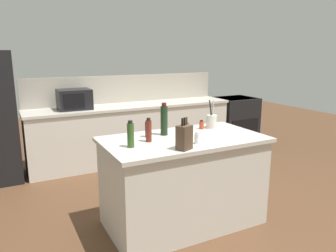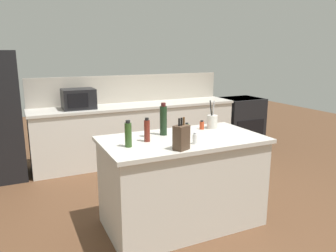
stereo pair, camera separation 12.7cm
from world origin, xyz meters
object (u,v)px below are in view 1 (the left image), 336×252
at_px(wine_bottle, 164,120).
at_px(vinegar_bottle, 149,131).
at_px(microwave, 74,99).
at_px(spice_jar_oregano, 187,127).
at_px(salt_shaker, 197,138).
at_px(knife_block, 184,137).
at_px(soy_sauce_bottle, 148,129).
at_px(range_oven, 235,121).
at_px(olive_oil_bottle, 131,135).
at_px(utensil_crock, 212,121).
at_px(spice_jar_paprika, 201,125).

xyz_separation_m(wine_bottle, vinegar_bottle, (-0.25, -0.17, -0.05)).
relative_size(microwave, spice_jar_oregano, 4.85).
xyz_separation_m(salt_shaker, wine_bottle, (-0.13, 0.44, 0.11)).
bearing_deg(spice_jar_oregano, salt_shaker, -108.88).
distance_m(knife_block, soy_sauce_bottle, 0.56).
relative_size(range_oven, microwave, 1.92).
distance_m(soy_sauce_bottle, wine_bottle, 0.20).
bearing_deg(range_oven, wine_bottle, -141.75).
distance_m(knife_block, wine_bottle, 0.55).
height_order(knife_block, olive_oil_bottle, knife_block).
bearing_deg(salt_shaker, soy_sauce_bottle, 125.31).
relative_size(utensil_crock, wine_bottle, 0.94).
bearing_deg(microwave, soy_sauce_bottle, -80.89).
height_order(microwave, knife_block, microwave).
bearing_deg(vinegar_bottle, spice_jar_paprika, 16.09).
relative_size(soy_sauce_bottle, spice_jar_paprika, 1.73).
relative_size(range_oven, utensil_crock, 2.87).
bearing_deg(salt_shaker, microwave, 104.58).
distance_m(utensil_crock, spice_jar_oregano, 0.34).
height_order(range_oven, wine_bottle, wine_bottle).
height_order(utensil_crock, olive_oil_bottle, utensil_crock).
distance_m(wine_bottle, vinegar_bottle, 0.30).
distance_m(spice_jar_paprika, vinegar_bottle, 0.78).
xyz_separation_m(microwave, spice_jar_oregano, (0.79, -1.99, -0.11)).
xyz_separation_m(soy_sauce_bottle, spice_jar_paprika, (0.68, 0.04, -0.04)).
height_order(salt_shaker, soy_sauce_bottle, soy_sauce_bottle).
xyz_separation_m(salt_shaker, soy_sauce_bottle, (-0.32, 0.45, 0.03)).
relative_size(knife_block, spice_jar_paprika, 2.85).
bearing_deg(spice_jar_paprika, wine_bottle, -174.39).
xyz_separation_m(olive_oil_bottle, soy_sauce_bottle, (0.29, 0.27, -0.03)).
bearing_deg(spice_jar_paprika, soy_sauce_bottle, -176.33).
xyz_separation_m(knife_block, spice_jar_paprika, (0.57, 0.60, -0.07)).
height_order(range_oven, spice_jar_oregano, spice_jar_oregano).
height_order(olive_oil_bottle, soy_sauce_bottle, olive_oil_bottle).
height_order(spice_jar_paprika, wine_bottle, wine_bottle).
bearing_deg(vinegar_bottle, salt_shaker, -35.85).
relative_size(range_oven, spice_jar_oregano, 9.30).
bearing_deg(soy_sauce_bottle, utensil_crock, 2.52).
distance_m(range_oven, spice_jar_paprika, 2.88).
relative_size(knife_block, wine_bottle, 0.85).
height_order(range_oven, olive_oil_bottle, olive_oil_bottle).
bearing_deg(utensil_crock, wine_bottle, -176.28).
relative_size(knife_block, salt_shaker, 2.58).
bearing_deg(knife_block, olive_oil_bottle, 120.54).
bearing_deg(range_oven, knife_block, -135.71).
distance_m(spice_jar_oregano, soy_sauce_bottle, 0.47).
xyz_separation_m(knife_block, soy_sauce_bottle, (-0.11, 0.55, -0.03)).
bearing_deg(olive_oil_bottle, spice_jar_paprika, 17.97).
bearing_deg(microwave, vinegar_bottle, -83.26).
height_order(olive_oil_bottle, vinegar_bottle, olive_oil_bottle).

